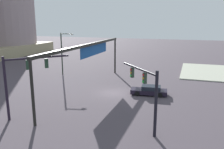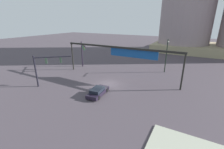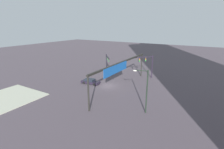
% 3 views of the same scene
% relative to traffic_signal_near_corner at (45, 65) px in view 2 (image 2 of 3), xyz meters
% --- Properties ---
extents(ground_plane, '(191.82, 191.82, 0.00)m').
position_rel_traffic_signal_near_corner_xyz_m(ground_plane, '(9.19, 6.00, -3.89)').
color(ground_plane, '#494048').
extents(traffic_signal_near_corner, '(4.80, 4.15, 5.58)m').
position_rel_traffic_signal_near_corner_xyz_m(traffic_signal_near_corner, '(0.00, 0.00, 0.00)').
color(traffic_signal_near_corner, black).
rests_on(traffic_signal_near_corner, ground).
extents(traffic_signal_opposite_side, '(4.73, 4.36, 6.21)m').
position_rel_traffic_signal_near_corner_xyz_m(traffic_signal_opposite_side, '(-1.28, 11.78, 0.46)').
color(traffic_signal_opposite_side, black).
rests_on(traffic_signal_opposite_side, ground).
extents(streetlamp_curved_arm, '(0.77, 2.40, 7.33)m').
position_rel_traffic_signal_near_corner_xyz_m(streetlamp_curved_arm, '(16.81, 17.82, 0.40)').
color(streetlamp_curved_arm, black).
rests_on(streetlamp_curved_arm, ground).
extents(overhead_sign_gantry, '(24.09, 0.43, 6.41)m').
position_rel_traffic_signal_near_corner_xyz_m(overhead_sign_gantry, '(9.94, 9.73, 1.55)').
color(overhead_sign_gantry, black).
rests_on(overhead_sign_gantry, ground).
extents(sedan_car_approaching, '(2.28, 4.77, 1.21)m').
position_rel_traffic_signal_near_corner_xyz_m(sedan_car_approaching, '(9.92, 1.35, -3.32)').
color(sedan_car_approaching, black).
rests_on(sedan_car_approaching, ground).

